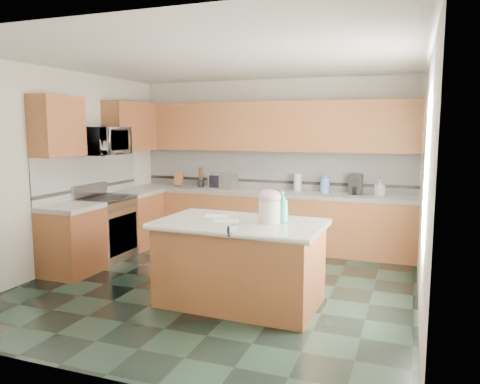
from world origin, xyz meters
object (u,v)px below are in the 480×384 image
at_px(island_base, 240,265).
at_px(knife_block, 179,179).
at_px(treat_jar, 269,211).
at_px(island_top, 240,224).
at_px(soap_bottle_island, 283,207).
at_px(coffee_maker, 356,184).
at_px(toaster_oven, 223,181).

distance_m(island_base, knife_block, 3.31).
height_order(island_base, treat_jar, treat_jar).
relative_size(island_base, knife_block, 7.00).
relative_size(island_top, knife_block, 7.42).
height_order(soap_bottle_island, coffee_maker, soap_bottle_island).
bearing_deg(treat_jar, soap_bottle_island, 36.20).
xyz_separation_m(island_base, knife_block, (-2.06, 2.51, 0.61)).
xyz_separation_m(island_base, coffee_maker, (0.92, 2.54, 0.65)).
bearing_deg(treat_jar, toaster_oven, 128.65).
height_order(treat_jar, toaster_oven, toaster_oven).
bearing_deg(island_base, knife_block, 131.42).
bearing_deg(soap_bottle_island, toaster_oven, 125.23).
xyz_separation_m(island_base, soap_bottle_island, (0.44, 0.12, 0.66)).
bearing_deg(island_base, soap_bottle_island, 16.71).
bearing_deg(coffee_maker, knife_block, -176.08).
bearing_deg(coffee_maker, toaster_oven, -175.85).
bearing_deg(toaster_oven, treat_jar, -52.74).
relative_size(treat_jar, soap_bottle_island, 0.73).
height_order(treat_jar, soap_bottle_island, soap_bottle_island).
xyz_separation_m(island_base, island_top, (-0.00, 0.00, 0.46)).
bearing_deg(treat_jar, knife_block, 140.45).
height_order(knife_block, coffee_maker, coffee_maker).
relative_size(treat_jar, knife_block, 1.01).
height_order(island_top, coffee_maker, coffee_maker).
xyz_separation_m(soap_bottle_island, toaster_oven, (-1.68, 2.40, -0.04)).
distance_m(treat_jar, knife_block, 3.43).
relative_size(island_base, soap_bottle_island, 5.08).
distance_m(island_top, coffee_maker, 2.71).
relative_size(soap_bottle_island, knife_block, 1.38).
distance_m(island_base, island_top, 0.46).
height_order(island_base, toaster_oven, toaster_oven).
distance_m(island_base, treat_jar, 0.69).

